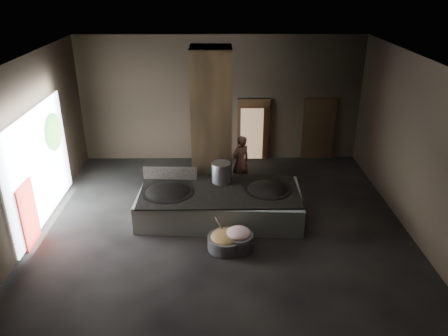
{
  "coord_description": "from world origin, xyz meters",
  "views": [
    {
      "loc": [
        -0.13,
        -10.67,
        6.43
      ],
      "look_at": [
        0.06,
        0.79,
        1.25
      ],
      "focal_mm": 35.0,
      "sensor_mm": 36.0,
      "label": 1
    }
  ],
  "objects_px": {
    "veg_basin": "(226,242)",
    "meat_basin": "(238,241)",
    "wok_right": "(267,192)",
    "stock_pot": "(221,172)",
    "wok_left": "(168,194)",
    "cook": "(241,162)",
    "hearth_platform": "(220,204)"
  },
  "relations": [
    {
      "from": "wok_left",
      "to": "meat_basin",
      "type": "xyz_separation_m",
      "value": [
        1.91,
        -1.54,
        -0.54
      ]
    },
    {
      "from": "cook",
      "to": "wok_right",
      "type": "bearing_deg",
      "value": 78.89
    },
    {
      "from": "stock_pot",
      "to": "meat_basin",
      "type": "bearing_deg",
      "value": -79.24
    },
    {
      "from": "cook",
      "to": "meat_basin",
      "type": "height_order",
      "value": "cook"
    },
    {
      "from": "hearth_platform",
      "to": "wok_right",
      "type": "distance_m",
      "value": 1.4
    },
    {
      "from": "wok_right",
      "to": "stock_pot",
      "type": "bearing_deg",
      "value": 158.96
    },
    {
      "from": "veg_basin",
      "to": "meat_basin",
      "type": "xyz_separation_m",
      "value": [
        0.31,
        0.0,
        0.03
      ]
    },
    {
      "from": "cook",
      "to": "meat_basin",
      "type": "bearing_deg",
      "value": 55.59
    },
    {
      "from": "wok_right",
      "to": "wok_left",
      "type": "bearing_deg",
      "value": -177.95
    },
    {
      "from": "wok_right",
      "to": "stock_pot",
      "type": "xyz_separation_m",
      "value": [
        -1.3,
        0.5,
        0.38
      ]
    },
    {
      "from": "hearth_platform",
      "to": "wok_right",
      "type": "height_order",
      "value": "wok_right"
    },
    {
      "from": "wok_left",
      "to": "veg_basin",
      "type": "height_order",
      "value": "wok_left"
    },
    {
      "from": "wok_right",
      "to": "cook",
      "type": "xyz_separation_m",
      "value": [
        -0.66,
        1.87,
        0.12
      ]
    },
    {
      "from": "wok_left",
      "to": "wok_right",
      "type": "xyz_separation_m",
      "value": [
        2.8,
        0.1,
        0.0
      ]
    },
    {
      "from": "wok_right",
      "to": "stock_pot",
      "type": "height_order",
      "value": "stock_pot"
    },
    {
      "from": "veg_basin",
      "to": "meat_basin",
      "type": "height_order",
      "value": "meat_basin"
    },
    {
      "from": "wok_right",
      "to": "cook",
      "type": "relative_size",
      "value": 0.76
    },
    {
      "from": "stock_pot",
      "to": "wok_right",
      "type": "bearing_deg",
      "value": -21.04
    },
    {
      "from": "wok_right",
      "to": "meat_basin",
      "type": "distance_m",
      "value": 1.95
    },
    {
      "from": "wok_right",
      "to": "meat_basin",
      "type": "height_order",
      "value": "wok_right"
    },
    {
      "from": "wok_left",
      "to": "stock_pot",
      "type": "relative_size",
      "value": 2.42
    },
    {
      "from": "stock_pot",
      "to": "meat_basin",
      "type": "relative_size",
      "value": 0.79
    },
    {
      "from": "wok_right",
      "to": "cook",
      "type": "height_order",
      "value": "cook"
    },
    {
      "from": "veg_basin",
      "to": "cook",
      "type": "bearing_deg",
      "value": 81.31
    },
    {
      "from": "meat_basin",
      "to": "cook",
      "type": "bearing_deg",
      "value": 86.26
    },
    {
      "from": "wok_left",
      "to": "wok_right",
      "type": "distance_m",
      "value": 2.8
    },
    {
      "from": "wok_right",
      "to": "hearth_platform",
      "type": "bearing_deg",
      "value": -177.88
    },
    {
      "from": "hearth_platform",
      "to": "wok_left",
      "type": "distance_m",
      "value": 1.49
    },
    {
      "from": "hearth_platform",
      "to": "stock_pot",
      "type": "xyz_separation_m",
      "value": [
        0.05,
        0.55,
        0.74
      ]
    },
    {
      "from": "wok_right",
      "to": "veg_basin",
      "type": "height_order",
      "value": "wok_right"
    },
    {
      "from": "wok_right",
      "to": "meat_basin",
      "type": "relative_size",
      "value": 1.77
    },
    {
      "from": "wok_left",
      "to": "cook",
      "type": "relative_size",
      "value": 0.82
    }
  ]
}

